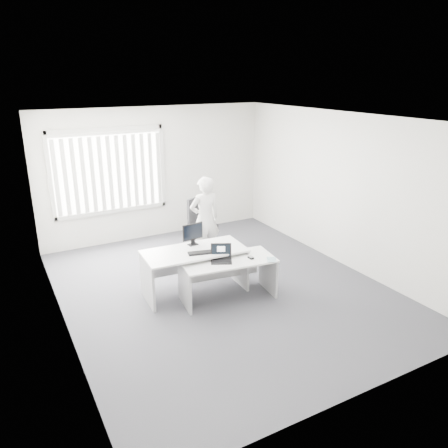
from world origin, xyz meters
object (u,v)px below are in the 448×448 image
desk_far (195,262)px  laptop (221,254)px  office_chair (201,232)px  person (205,219)px  desk_near (228,270)px  monitor (193,234)px

desk_far → laptop: laptop is taller
desk_far → office_chair: office_chair is taller
office_chair → person: 0.83m
desk_far → office_chair: 2.04m
desk_near → desk_far: size_ratio=0.92×
office_chair → person: person is taller
desk_near → desk_far: 0.57m
desk_near → office_chair: bearing=82.2°
person → laptop: (-0.51, -1.60, -0.03)m
desk_near → monitor: 0.85m
desk_far → office_chair: size_ratio=1.62×
desk_far → monitor: size_ratio=4.55×
desk_near → office_chair: size_ratio=1.49×
desk_near → laptop: laptop is taller
office_chair → monitor: monitor is taller
office_chair → desk_far: bearing=-143.3°
person → desk_far: bearing=58.1°
person → office_chair: bearing=-107.8°
laptop → person: bearing=99.0°
desk_far → laptop: (0.25, -0.45, 0.26)m
desk_near → person: person is taller
laptop → monitor: size_ratio=0.87×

